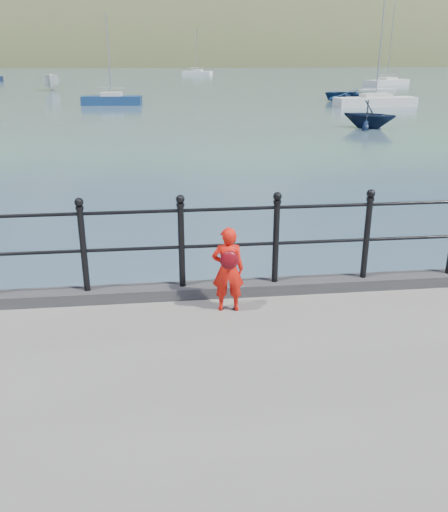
{
  "coord_description": "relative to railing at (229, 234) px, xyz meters",
  "views": [
    {
      "loc": [
        -0.83,
        -6.54,
        3.95
      ],
      "look_at": [
        -0.07,
        -0.2,
        1.55
      ],
      "focal_mm": 38.0,
      "sensor_mm": 36.0,
      "label": 1
    }
  ],
  "objects": [
    {
      "name": "far_shore",
      "position": [
        38.34,
        239.56,
        -24.39
      ],
      "size": [
        830.0,
        200.0,
        156.0
      ],
      "color": "#333A21",
      "rests_on": "ground"
    },
    {
      "name": "railing",
      "position": [
        0.0,
        0.0,
        0.0
      ],
      "size": [
        18.11,
        0.11,
        1.2
      ],
      "color": "black",
      "rests_on": "kerb"
    },
    {
      "name": "child",
      "position": [
        -0.07,
        -0.45,
        -0.29
      ],
      "size": [
        0.41,
        0.33,
        1.05
      ],
      "rotation": [
        0.0,
        0.0,
        3.05
      ],
      "color": "red",
      "rests_on": "quay"
    },
    {
      "name": "kerb",
      "position": [
        -0.0,
        -0.0,
        -0.75
      ],
      "size": [
        60.0,
        0.3,
        0.15
      ],
      "primitive_type": "cube",
      "color": "#28282B",
      "rests_on": "quay"
    },
    {
      "name": "sailboat_port",
      "position": [
        -4.44,
        39.27,
        -1.48
      ],
      "size": [
        4.8,
        1.92,
        6.99
      ],
      "rotation": [
        0.0,
        0.0,
        -0.09
      ],
      "color": "navy",
      "rests_on": "ground"
    },
    {
      "name": "launch_blue",
      "position": [
        16.29,
        39.88,
        -1.24
      ],
      "size": [
        6.85,
        6.63,
        1.16
      ],
      "primitive_type": "imported",
      "rotation": [
        0.0,
        0.0,
        0.89
      ],
      "color": "navy",
      "rests_on": "ground"
    },
    {
      "name": "ground",
      "position": [
        -0.0,
        0.15,
        -1.82
      ],
      "size": [
        600.0,
        600.0,
        0.0
      ],
      "primitive_type": "plane",
      "color": "#2D4251",
      "rests_on": "ground"
    },
    {
      "name": "launch_white",
      "position": [
        -12.32,
        57.98,
        -0.91
      ],
      "size": [
        2.28,
        4.91,
        1.83
      ],
      "primitive_type": "imported",
      "rotation": [
        0.0,
        0.0,
        0.11
      ],
      "color": "silver",
      "rests_on": "ground"
    },
    {
      "name": "launch_navy",
      "position": [
        10.77,
        23.1,
        -1.07
      ],
      "size": [
        3.78,
        3.71,
        1.51
      ],
      "primitive_type": "imported",
      "rotation": [
        0.0,
        0.0,
        0.93
      ],
      "color": "black",
      "rests_on": "ground"
    },
    {
      "name": "sailboat_far",
      "position": [
        28.5,
        63.27,
        -1.48
      ],
      "size": [
        7.21,
        5.77,
        10.36
      ],
      "rotation": [
        0.0,
        0.0,
        0.59
      ],
      "color": "beige",
      "rests_on": "ground"
    },
    {
      "name": "sailboat_deep",
      "position": [
        6.82,
        100.19,
        -1.48
      ],
      "size": [
        5.72,
        3.91,
        8.29
      ],
      "rotation": [
        0.0,
        0.0,
        -0.45
      ],
      "color": "white",
      "rests_on": "ground"
    },
    {
      "name": "sailboat_near",
      "position": [
        16.02,
        35.54,
        -1.48
      ],
      "size": [
        6.48,
        2.33,
        8.72
      ],
      "rotation": [
        0.0,
        0.0,
        0.09
      ],
      "color": "silver",
      "rests_on": "ground"
    }
  ]
}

